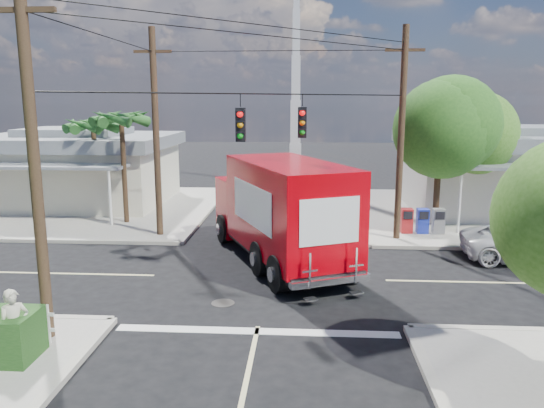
{
  "coord_description": "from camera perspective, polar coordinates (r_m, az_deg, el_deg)",
  "views": [
    {
      "loc": [
        1.23,
        -17.33,
        6.0
      ],
      "look_at": [
        0.0,
        2.0,
        2.2
      ],
      "focal_mm": 35.0,
      "sensor_mm": 36.0,
      "label": 1
    }
  ],
  "objects": [
    {
      "name": "ground",
      "position": [
        18.38,
        -0.4,
        -7.95
      ],
      "size": [
        120.0,
        120.0,
        0.0
      ],
      "primitive_type": "plane",
      "color": "black",
      "rests_on": "ground"
    },
    {
      "name": "sidewalk_ne",
      "position": [
        30.4,
        22.07,
        -0.97
      ],
      "size": [
        14.12,
        14.12,
        0.14
      ],
      "color": "#9D988E",
      "rests_on": "ground"
    },
    {
      "name": "sidewalk_nw",
      "position": [
        31.27,
        -19.22,
        -0.46
      ],
      "size": [
        14.12,
        14.12,
        0.14
      ],
      "color": "#9D988E",
      "rests_on": "ground"
    },
    {
      "name": "road_markings",
      "position": [
        17.0,
        -0.75,
        -9.55
      ],
      "size": [
        32.0,
        32.0,
        0.01
      ],
      "color": "beige",
      "rests_on": "ground"
    },
    {
      "name": "building_ne",
      "position": [
        31.61,
        24.55,
        3.41
      ],
      "size": [
        11.8,
        10.2,
        4.5
      ],
      "color": "beige",
      "rests_on": "sidewalk_ne"
    },
    {
      "name": "building_nw",
      "position": [
        32.82,
        -20.2,
        3.8
      ],
      "size": [
        10.8,
        10.2,
        4.3
      ],
      "color": "beige",
      "rests_on": "sidewalk_nw"
    },
    {
      "name": "radio_tower",
      "position": [
        37.34,
        2.57,
        10.54
      ],
      "size": [
        0.8,
        0.8,
        17.0
      ],
      "color": "silver",
      "rests_on": "ground"
    },
    {
      "name": "tree_ne_front",
      "position": [
        24.85,
        17.72,
        7.73
      ],
      "size": [
        4.21,
        4.14,
        6.66
      ],
      "color": "#422D1C",
      "rests_on": "sidewalk_ne"
    },
    {
      "name": "tree_ne_back",
      "position": [
        27.71,
        21.81,
        6.56
      ],
      "size": [
        3.77,
        3.66,
        5.82
      ],
      "color": "#422D1C",
      "rests_on": "sidewalk_ne"
    },
    {
      "name": "palm_nw_front",
      "position": [
        26.34,
        -15.9,
        8.6
      ],
      "size": [
        3.01,
        3.08,
        5.59
      ],
      "color": "#422D1C",
      "rests_on": "sidewalk_nw"
    },
    {
      "name": "palm_nw_back",
      "position": [
        28.47,
        -18.69,
        7.85
      ],
      "size": [
        3.01,
        3.08,
        5.19
      ],
      "color": "#422D1C",
      "rests_on": "sidewalk_nw"
    },
    {
      "name": "utility_poles",
      "position": [
        19.19,
        -4.84,
        7.1
      ],
      "size": [
        12.0,
        10.68,
        9.0
      ],
      "color": "#473321",
      "rests_on": "ground"
    },
    {
      "name": "vending_boxes",
      "position": [
        24.69,
        15.88,
        -1.75
      ],
      "size": [
        1.9,
        0.5,
        1.1
      ],
      "color": "#AE1C1E",
      "rests_on": "sidewalk_ne"
    },
    {
      "name": "delivery_truck",
      "position": [
        19.7,
        0.92,
        -0.72
      ],
      "size": [
        6.03,
        9.22,
        3.87
      ],
      "color": "black",
      "rests_on": "ground"
    },
    {
      "name": "parked_car",
      "position": [
        22.28,
        26.07,
        -3.83
      ],
      "size": [
        5.15,
        2.65,
        1.39
      ],
      "primitive_type": "imported",
      "rotation": [
        0.0,
        0.0,
        1.5
      ],
      "color": "silver",
      "rests_on": "ground"
    },
    {
      "name": "pedestrian",
      "position": [
        13.51,
        -25.95,
        -11.77
      ],
      "size": [
        0.75,
        0.73,
        1.73
      ],
      "primitive_type": "imported",
      "rotation": [
        0.0,
        0.0,
        0.73
      ],
      "color": "beige",
      "rests_on": "sidewalk_sw"
    }
  ]
}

